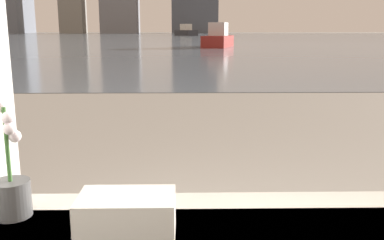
% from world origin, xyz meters
% --- Properties ---
extents(potted_orchid, '(0.11, 0.11, 0.35)m').
position_xyz_m(potted_orchid, '(-0.57, 0.97, 0.61)').
color(potted_orchid, '#4C4C4C').
rests_on(potted_orchid, bathtub).
extents(towel_stack, '(0.26, 0.16, 0.12)m').
position_xyz_m(towel_stack, '(-0.21, 0.83, 0.58)').
color(towel_stack, silver).
rests_on(towel_stack, bathtub).
extents(harbor_water, '(180.00, 110.00, 0.01)m').
position_xyz_m(harbor_water, '(0.00, 62.00, 0.01)').
color(harbor_water, slate).
rests_on(harbor_water, ground_plane).
extents(harbor_boat_1, '(2.28, 4.08, 1.45)m').
position_xyz_m(harbor_boat_1, '(2.02, 25.95, 0.52)').
color(harbor_boat_1, maroon).
rests_on(harbor_boat_1, harbor_water).
extents(harbor_boat_2, '(3.97, 5.33, 1.92)m').
position_xyz_m(harbor_boat_2, '(0.30, 72.99, 0.68)').
color(harbor_boat_2, '#2D2D33').
rests_on(harbor_boat_2, harbor_water).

